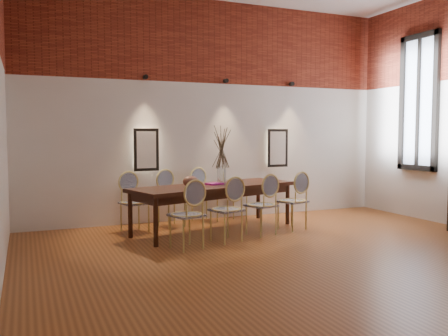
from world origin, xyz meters
name	(u,v)px	position (x,y,z in m)	size (l,w,h in m)	color
floor	(322,266)	(0.00, 0.00, -0.01)	(7.00, 7.00, 0.02)	brown
wall_back	(213,111)	(0.00, 3.55, 2.00)	(7.00, 0.10, 4.00)	silver
brick_band_back	(214,42)	(0.00, 3.48, 3.25)	(7.00, 0.02, 1.50)	maroon
niche_left	(146,150)	(-1.30, 3.45, 1.30)	(0.36, 0.06, 0.66)	#FFEAC6
niche_right	(277,148)	(1.30, 3.45, 1.30)	(0.36, 0.06, 0.66)	#FFEAC6
spot_fixture_left	(145,77)	(-1.30, 3.42, 2.55)	(0.08, 0.08, 0.10)	black
spot_fixture_mid	(226,81)	(0.20, 3.42, 2.55)	(0.08, 0.08, 0.10)	black
spot_fixture_right	(292,84)	(1.60, 3.42, 2.55)	(0.08, 0.08, 0.10)	black
window_glass	(419,103)	(3.46, 2.00, 2.15)	(0.02, 0.78, 2.38)	silver
window_frame	(418,102)	(3.44, 2.00, 2.15)	(0.08, 0.90, 2.50)	black
window_mullion	(418,102)	(3.44, 2.00, 2.15)	(0.06, 0.06, 2.40)	black
dining_table	(214,208)	(-0.42, 2.43, 0.38)	(2.82, 0.90, 0.75)	#36170D
chair_near_a	(187,215)	(-1.23, 1.43, 0.47)	(0.44, 0.44, 0.94)	#CFBD6B
chair_near_b	(226,210)	(-0.56, 1.63, 0.47)	(0.44, 0.44, 0.94)	#CFBD6B
chair_near_c	(261,205)	(0.12, 1.83, 0.47)	(0.44, 0.44, 0.94)	#CFBD6B
chair_near_d	(292,201)	(0.80, 2.02, 0.47)	(0.44, 0.44, 0.94)	#CFBD6B
chair_far_a	(135,203)	(-1.64, 2.84, 0.47)	(0.44, 0.44, 0.94)	#CFBD6B
chair_far_b	(172,199)	(-0.96, 3.04, 0.47)	(0.44, 0.44, 0.94)	#CFBD6B
chair_far_c	(205,196)	(-0.29, 3.23, 0.47)	(0.44, 0.44, 0.94)	#CFBD6B
chair_far_d	(235,192)	(0.39, 3.43, 0.47)	(0.44, 0.44, 0.94)	#CFBD6B
vase	(222,175)	(-0.28, 2.47, 0.90)	(0.14, 0.14, 0.30)	silver
dried_branches	(222,148)	(-0.28, 2.47, 1.35)	(0.50, 0.50, 0.70)	#493D29
bowl	(191,181)	(-0.89, 2.24, 0.84)	(0.24, 0.24, 0.18)	#592E22
book	(215,184)	(-0.42, 2.44, 0.77)	(0.26, 0.18, 0.03)	#811264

